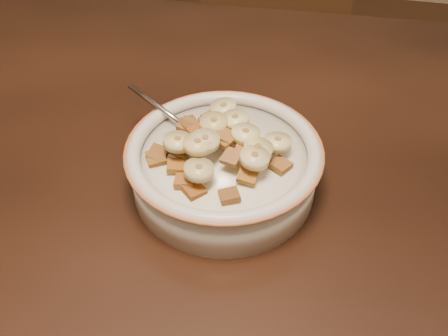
% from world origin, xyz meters
% --- Properties ---
extents(table, '(1.44, 0.96, 0.04)m').
position_xyz_m(table, '(0.00, 0.00, 0.73)').
color(table, black).
rests_on(table, floor).
extents(chair, '(0.43, 0.43, 0.87)m').
position_xyz_m(chair, '(-0.05, 0.64, 0.44)').
color(chair, '#3A2313').
rests_on(chair, floor).
extents(cereal_bowl, '(0.21, 0.21, 0.05)m').
position_xyz_m(cereal_bowl, '(-0.01, -0.02, 0.78)').
color(cereal_bowl, silver).
rests_on(cereal_bowl, table).
extents(milk, '(0.17, 0.17, 0.00)m').
position_xyz_m(milk, '(-0.01, -0.02, 0.80)').
color(milk, white).
rests_on(milk, cereal_bowl).
extents(spoon, '(0.06, 0.06, 0.01)m').
position_xyz_m(spoon, '(-0.04, -0.00, 0.80)').
color(spoon, '#9C9C9C').
rests_on(spoon, cereal_bowl).
extents(cereal_square_0, '(0.03, 0.02, 0.01)m').
position_xyz_m(cereal_square_0, '(-0.01, -0.02, 0.83)').
color(cereal_square_0, brown).
rests_on(cereal_square_0, milk).
extents(cereal_square_1, '(0.02, 0.02, 0.01)m').
position_xyz_m(cereal_square_1, '(0.01, -0.03, 0.82)').
color(cereal_square_1, brown).
rests_on(cereal_square_1, milk).
extents(cereal_square_2, '(0.02, 0.02, 0.01)m').
position_xyz_m(cereal_square_2, '(-0.08, -0.04, 0.81)').
color(cereal_square_2, brown).
rests_on(cereal_square_2, milk).
extents(cereal_square_3, '(0.03, 0.03, 0.01)m').
position_xyz_m(cereal_square_3, '(0.03, -0.02, 0.82)').
color(cereal_square_3, brown).
rests_on(cereal_square_3, milk).
extents(cereal_square_4, '(0.02, 0.02, 0.01)m').
position_xyz_m(cereal_square_4, '(-0.05, -0.03, 0.81)').
color(cereal_square_4, brown).
rests_on(cereal_square_4, milk).
extents(cereal_square_5, '(0.03, 0.03, 0.01)m').
position_xyz_m(cereal_square_5, '(-0.03, 0.03, 0.81)').
color(cereal_square_5, olive).
rests_on(cereal_square_5, milk).
extents(cereal_square_6, '(0.03, 0.03, 0.01)m').
position_xyz_m(cereal_square_6, '(-0.06, 0.02, 0.81)').
color(cereal_square_6, brown).
rests_on(cereal_square_6, milk).
extents(cereal_square_7, '(0.03, 0.03, 0.01)m').
position_xyz_m(cereal_square_7, '(-0.08, -0.05, 0.81)').
color(cereal_square_7, brown).
rests_on(cereal_square_7, milk).
extents(cereal_square_8, '(0.03, 0.03, 0.01)m').
position_xyz_m(cereal_square_8, '(-0.02, 0.01, 0.82)').
color(cereal_square_8, brown).
rests_on(cereal_square_8, milk).
extents(cereal_square_9, '(0.03, 0.03, 0.01)m').
position_xyz_m(cereal_square_9, '(0.05, -0.03, 0.81)').
color(cereal_square_9, brown).
rests_on(cereal_square_9, milk).
extents(cereal_square_10, '(0.02, 0.02, 0.01)m').
position_xyz_m(cereal_square_10, '(-0.04, -0.07, 0.81)').
color(cereal_square_10, brown).
rests_on(cereal_square_10, milk).
extents(cereal_square_11, '(0.03, 0.03, 0.01)m').
position_xyz_m(cereal_square_11, '(-0.04, 0.02, 0.81)').
color(cereal_square_11, '#986432').
rests_on(cereal_square_11, milk).
extents(cereal_square_12, '(0.03, 0.03, 0.01)m').
position_xyz_m(cereal_square_12, '(-0.01, 0.03, 0.81)').
color(cereal_square_12, brown).
rests_on(cereal_square_12, milk).
extents(cereal_square_13, '(0.02, 0.02, 0.01)m').
position_xyz_m(cereal_square_13, '(0.02, -0.02, 0.81)').
color(cereal_square_13, olive).
rests_on(cereal_square_13, milk).
extents(cereal_square_14, '(0.03, 0.03, 0.01)m').
position_xyz_m(cereal_square_14, '(0.00, -0.04, 0.82)').
color(cereal_square_14, olive).
rests_on(cereal_square_14, milk).
extents(cereal_square_15, '(0.03, 0.03, 0.01)m').
position_xyz_m(cereal_square_15, '(-0.01, -0.02, 0.82)').
color(cereal_square_15, brown).
rests_on(cereal_square_15, milk).
extents(cereal_square_16, '(0.03, 0.03, 0.01)m').
position_xyz_m(cereal_square_16, '(-0.03, 0.02, 0.81)').
color(cereal_square_16, brown).
rests_on(cereal_square_16, milk).
extents(cereal_square_17, '(0.03, 0.03, 0.01)m').
position_xyz_m(cereal_square_17, '(0.01, -0.08, 0.81)').
color(cereal_square_17, brown).
rests_on(cereal_square_17, milk).
extents(cereal_square_18, '(0.03, 0.03, 0.01)m').
position_xyz_m(cereal_square_18, '(-0.07, -0.02, 0.81)').
color(cereal_square_18, olive).
rests_on(cereal_square_18, milk).
extents(cereal_square_19, '(0.03, 0.03, 0.01)m').
position_xyz_m(cereal_square_19, '(-0.04, -0.00, 0.81)').
color(cereal_square_19, brown).
rests_on(cereal_square_19, milk).
extents(cereal_square_20, '(0.02, 0.02, 0.01)m').
position_xyz_m(cereal_square_20, '(-0.01, 0.05, 0.81)').
color(cereal_square_20, brown).
rests_on(cereal_square_20, milk).
extents(cereal_square_21, '(0.03, 0.03, 0.01)m').
position_xyz_m(cereal_square_21, '(-0.01, 0.03, 0.81)').
color(cereal_square_21, '#94641A').
rests_on(cereal_square_21, milk).
extents(cereal_square_22, '(0.02, 0.02, 0.01)m').
position_xyz_m(cereal_square_22, '(-0.05, -0.05, 0.81)').
color(cereal_square_22, brown).
rests_on(cereal_square_22, milk).
extents(cereal_square_23, '(0.02, 0.02, 0.01)m').
position_xyz_m(cereal_square_23, '(0.02, -0.06, 0.81)').
color(cereal_square_23, '#9B6426').
rests_on(cereal_square_23, milk).
extents(cereal_square_24, '(0.02, 0.02, 0.01)m').
position_xyz_m(cereal_square_24, '(0.03, -0.02, 0.81)').
color(cereal_square_24, brown).
rests_on(cereal_square_24, milk).
extents(cereal_square_25, '(0.03, 0.03, 0.01)m').
position_xyz_m(cereal_square_25, '(0.04, 0.00, 0.81)').
color(cereal_square_25, brown).
rests_on(cereal_square_25, milk).
extents(cereal_square_26, '(0.02, 0.03, 0.01)m').
position_xyz_m(cereal_square_26, '(-0.06, 0.01, 0.81)').
color(cereal_square_26, brown).
rests_on(cereal_square_26, milk).
extents(cereal_square_27, '(0.03, 0.03, 0.01)m').
position_xyz_m(cereal_square_27, '(-0.03, -0.08, 0.81)').
color(cereal_square_27, brown).
rests_on(cereal_square_27, milk).
extents(cereal_square_28, '(0.02, 0.02, 0.01)m').
position_xyz_m(cereal_square_28, '(0.01, -0.01, 0.82)').
color(cereal_square_28, '#916417').
rests_on(cereal_square_28, milk).
extents(banana_slice_0, '(0.04, 0.04, 0.01)m').
position_xyz_m(banana_slice_0, '(-0.03, -0.00, 0.83)').
color(banana_slice_0, tan).
rests_on(banana_slice_0, milk).
extents(banana_slice_1, '(0.03, 0.03, 0.01)m').
position_xyz_m(banana_slice_1, '(-0.02, -0.07, 0.82)').
color(banana_slice_1, '#C9B685').
rests_on(banana_slice_1, milk).
extents(banana_slice_2, '(0.04, 0.04, 0.01)m').
position_xyz_m(banana_slice_2, '(0.03, -0.05, 0.83)').
color(banana_slice_2, beige).
rests_on(banana_slice_2, milk).
extents(banana_slice_3, '(0.04, 0.04, 0.02)m').
position_xyz_m(banana_slice_3, '(0.05, -0.01, 0.82)').
color(banana_slice_3, '#D0BD79').
rests_on(banana_slice_3, milk).
extents(banana_slice_4, '(0.04, 0.04, 0.01)m').
position_xyz_m(banana_slice_4, '(-0.03, -0.04, 0.83)').
color(banana_slice_4, '#CBC088').
rests_on(banana_slice_4, milk).
extents(banana_slice_5, '(0.04, 0.04, 0.01)m').
position_xyz_m(banana_slice_5, '(-0.03, -0.04, 0.83)').
color(banana_slice_5, '#F1E182').
rests_on(banana_slice_5, milk).
extents(banana_slice_6, '(0.03, 0.03, 0.01)m').
position_xyz_m(banana_slice_6, '(0.01, -0.01, 0.83)').
color(banana_slice_6, beige).
rests_on(banana_slice_6, milk).
extents(banana_slice_7, '(0.03, 0.03, 0.01)m').
position_xyz_m(banana_slice_7, '(0.03, -0.03, 0.83)').
color(banana_slice_7, '#DEC589').
rests_on(banana_slice_7, milk).
extents(banana_slice_8, '(0.04, 0.04, 0.01)m').
position_xyz_m(banana_slice_8, '(-0.06, -0.04, 0.83)').
color(banana_slice_8, '#CFC66D').
rests_on(banana_slice_8, milk).
extents(banana_slice_9, '(0.04, 0.04, 0.01)m').
position_xyz_m(banana_slice_9, '(-0.00, 0.01, 0.83)').
color(banana_slice_9, '#CEC287').
rests_on(banana_slice_9, milk).
extents(banana_slice_10, '(0.04, 0.04, 0.02)m').
position_xyz_m(banana_slice_10, '(-0.02, 0.04, 0.82)').
color(banana_slice_10, '#C8BF80').
rests_on(banana_slice_10, milk).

